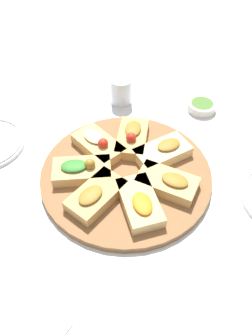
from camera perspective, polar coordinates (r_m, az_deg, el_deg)
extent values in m
plane|color=silver|center=(0.82, 0.00, -1.46)|extent=(3.00, 3.00, 0.00)
cylinder|color=brown|center=(0.81, 0.00, -1.07)|extent=(0.42, 0.42, 0.02)
cube|color=tan|center=(0.87, 1.08, 5.19)|extent=(0.13, 0.16, 0.03)
ellipsoid|color=olive|center=(0.87, 1.26, 6.89)|extent=(0.06, 0.07, 0.01)
sphere|color=red|center=(0.84, 0.90, 5.33)|extent=(0.03, 0.03, 0.03)
cube|color=tan|center=(0.85, -4.84, 3.96)|extent=(0.15, 0.10, 0.03)
ellipsoid|color=beige|center=(0.85, -5.66, 5.48)|extent=(0.07, 0.05, 0.01)
sphere|color=red|center=(0.82, -4.02, 4.31)|extent=(0.03, 0.03, 0.03)
cube|color=tan|center=(0.79, -7.67, -0.47)|extent=(0.15, 0.15, 0.03)
ellipsoid|color=#2D7A28|center=(0.78, -9.08, 0.38)|extent=(0.07, 0.07, 0.01)
sphere|color=olive|center=(0.78, -6.31, 0.70)|extent=(0.03, 0.03, 0.03)
cube|color=tan|center=(0.74, -5.18, -4.77)|extent=(0.08, 0.14, 0.03)
ellipsoid|color=olive|center=(0.72, -6.21, -4.70)|extent=(0.05, 0.06, 0.01)
cube|color=#DBB775|center=(0.73, 2.38, -5.99)|extent=(0.15, 0.14, 0.03)
ellipsoid|color=orange|center=(0.70, 2.86, -6.18)|extent=(0.07, 0.07, 0.01)
cube|color=tan|center=(0.77, 7.18, -2.56)|extent=(0.15, 0.10, 0.03)
ellipsoid|color=olive|center=(0.75, 8.54, -2.07)|extent=(0.07, 0.05, 0.01)
cube|color=#E5C689|center=(0.83, 6.36, 2.72)|extent=(0.13, 0.16, 0.03)
ellipsoid|color=olive|center=(0.83, 7.46, 4.06)|extent=(0.06, 0.07, 0.01)
cylinder|color=silver|center=(1.02, -0.87, 13.28)|extent=(0.06, 0.06, 0.08)
cube|color=white|center=(0.66, -16.74, -25.24)|extent=(0.12, 0.10, 0.01)
cylinder|color=silver|center=(1.03, 13.03, 10.43)|extent=(0.08, 0.08, 0.02)
cylinder|color=#4C7A33|center=(1.02, 13.13, 10.87)|extent=(0.07, 0.07, 0.00)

